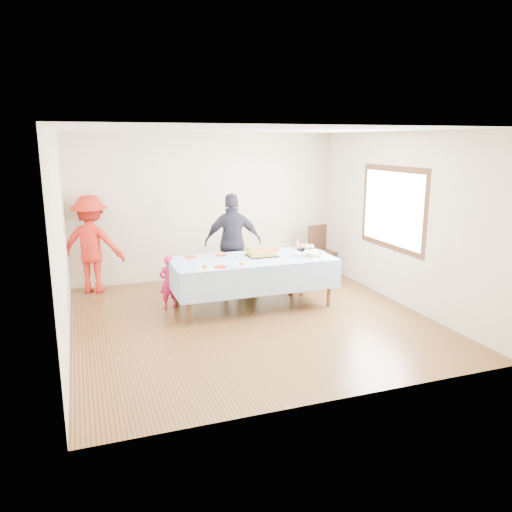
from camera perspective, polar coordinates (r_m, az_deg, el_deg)
The scene contains 22 objects.
ground at distance 7.39m, azimuth -0.61°, elevation -7.22°, with size 5.00×5.00×0.00m, color #4E3316.
room_walls at distance 6.99m, azimuth -0.23°, elevation 6.58°, with size 5.04×5.04×2.72m.
party_table at distance 7.74m, azimuth -0.39°, elevation -0.66°, with size 2.50×1.10×0.78m.
birthday_cake at distance 7.87m, azimuth 0.67°, elevation 0.28°, with size 0.46×0.36×0.08m.
rolls_tray at distance 8.34m, azimuth 5.81°, elevation 0.97°, with size 0.32×0.32×0.10m.
punch_bowl at distance 7.91m, azimuth 6.72°, elevation 0.25°, with size 0.31×0.31×0.08m, color silver.
party_hat at distance 8.47m, azimuth 4.75°, elevation 1.47°, with size 0.10×0.10×0.17m, color silver.
fork_pile at distance 7.85m, azimuth 4.54°, elevation 0.16°, with size 0.24×0.18×0.07m, color white, non-canonical shape.
plate_red_far_a at distance 7.85m, azimuth -7.52°, elevation -0.12°, with size 0.18×0.18×0.01m, color red.
plate_red_far_b at distance 7.93m, azimuth -4.04°, elevation 0.10°, with size 0.17×0.17×0.01m, color red.
plate_red_far_c at distance 8.17m, azimuth -0.40°, elevation 0.52°, with size 0.19×0.19×0.01m, color red.
plate_red_far_d at distance 8.31m, azimuth 2.09°, elevation 0.73°, with size 0.19×0.19×0.01m, color red.
plate_red_near at distance 7.20m, azimuth -4.05°, elevation -1.24°, with size 0.18×0.18×0.01m, color red.
plate_white_left at distance 7.12m, azimuth -5.91°, elevation -1.44°, with size 0.24×0.24×0.01m, color white.
plate_white_mid at distance 7.26m, azimuth -1.67°, elevation -1.10°, with size 0.25×0.25×0.01m, color white.
plate_white_right at distance 7.72m, azimuth 6.36°, elevation -0.31°, with size 0.23×0.23×0.01m, color white.
dining_chair at distance 9.72m, azimuth 7.36°, elevation 0.95°, with size 0.49×0.49×0.96m.
toddler_left at distance 7.85m, azimuth -9.95°, elevation -2.96°, with size 0.31×0.20×0.84m, color #BA174F.
toddler_mid at distance 8.50m, azimuth -0.70°, elevation -1.69°, with size 0.39×0.25×0.79m, color #267336.
toddler_right at distance 8.45m, azimuth 4.36°, elevation -1.90°, with size 0.37×0.29×0.76m, color tan.
adult_left at distance 8.92m, azimuth -18.26°, elevation 1.26°, with size 1.08×0.62×1.67m, color red.
adult_right at distance 8.63m, azimuth -2.65°, elevation 1.58°, with size 0.99×0.41×1.69m, color #2A2A39.
Camera 1 is at (-2.25, -6.55, 2.57)m, focal length 35.00 mm.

